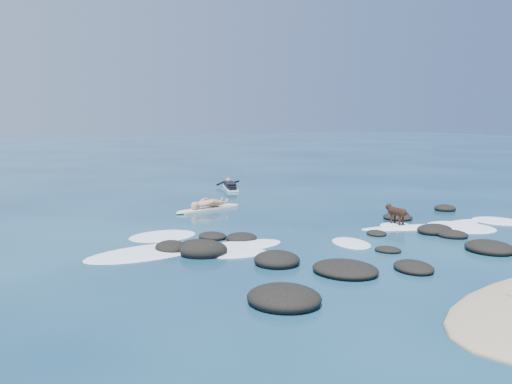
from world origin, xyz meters
TOP-DOWN VIEW (x-y plane):
  - ground at (0.00, 0.00)m, footprint 160.00×160.00m
  - reef_rocks at (-1.88, -2.10)m, footprint 13.66×7.64m
  - breaking_foam at (-1.16, -0.15)m, footprint 14.87×6.17m
  - standing_surfer_rig at (-1.84, 6.14)m, footprint 3.13×1.11m
  - paddling_surfer_rig at (1.93, 11.16)m, footprint 1.65×2.68m
  - dog at (2.10, -0.06)m, footprint 0.32×1.15m

SIDE VIEW (x-z plane):
  - ground at x=0.00m, z-range 0.00..0.00m
  - breaking_foam at x=-1.16m, z-range -0.05..0.07m
  - reef_rocks at x=-1.88m, z-range -0.18..0.37m
  - paddling_surfer_rig at x=1.93m, z-range -0.08..0.40m
  - dog at x=2.10m, z-range 0.12..0.85m
  - standing_surfer_rig at x=-1.84m, z-range -0.19..1.60m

